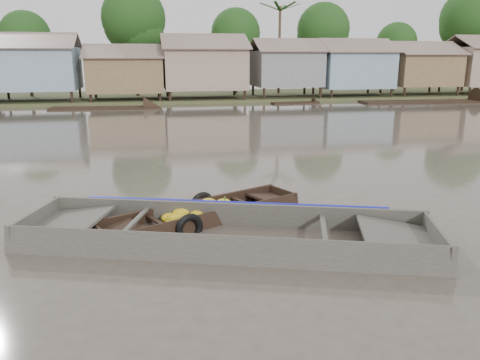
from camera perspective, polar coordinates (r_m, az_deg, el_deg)
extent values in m
plane|color=#483F37|center=(10.64, 1.38, -5.36)|extent=(120.00, 120.00, 0.00)
cube|color=#384723|center=(42.95, -8.27, 9.88)|extent=(120.00, 12.00, 0.50)
cube|color=#7891A5|center=(40.13, -23.64, 12.33)|extent=(6.20, 5.20, 3.20)
cube|color=brown|center=(38.76, -24.40, 15.25)|extent=(6.60, 3.02, 1.28)
cube|color=brown|center=(41.50, -23.53, 15.24)|extent=(6.60, 3.02, 1.28)
cube|color=brown|center=(39.30, -13.78, 12.37)|extent=(5.80, 4.60, 2.70)
cube|color=brown|center=(38.03, -14.03, 15.00)|extent=(6.20, 2.67, 1.14)
cube|color=brown|center=(40.52, -13.87, 14.98)|extent=(6.20, 2.67, 1.14)
cube|color=gray|center=(39.53, -4.42, 13.41)|extent=(6.50, 5.30, 3.30)
cube|color=brown|center=(38.11, -4.21, 16.52)|extent=(6.90, 3.08, 1.31)
cube|color=brown|center=(40.95, -4.72, 16.40)|extent=(6.90, 3.08, 1.31)
cube|color=slate|center=(40.95, 5.63, 13.37)|extent=(5.40, 4.70, 2.90)
cube|color=brown|center=(39.73, 6.24, 16.05)|extent=(5.80, 2.73, 1.17)
cube|color=brown|center=(42.16, 5.19, 16.01)|extent=(5.80, 2.73, 1.17)
cube|color=#7891A5|center=(43.05, 13.51, 12.98)|extent=(6.00, 5.00, 3.10)
cube|color=brown|center=(41.81, 14.46, 15.62)|extent=(6.40, 2.90, 1.24)
cube|color=brown|center=(44.27, 12.93, 15.65)|extent=(6.40, 2.90, 1.24)
cube|color=brown|center=(46.10, 21.06, 12.46)|extent=(5.70, 4.90, 2.80)
cube|color=brown|center=(44.97, 22.19, 14.68)|extent=(6.10, 2.85, 1.21)
cube|color=brown|center=(47.22, 20.41, 14.81)|extent=(6.10, 2.85, 1.21)
cube|color=brown|center=(50.91, 26.92, 14.72)|extent=(6.70, 2.96, 1.26)
cylinder|color=#473323|center=(44.85, -24.31, 12.09)|extent=(0.28, 0.28, 4.90)
sphere|color=#123310|center=(44.86, -24.71, 15.65)|extent=(4.20, 4.20, 4.20)
cylinder|color=#473323|center=(42.75, -12.57, 13.90)|extent=(0.28, 0.28, 6.30)
sphere|color=#123310|center=(42.86, -12.85, 18.71)|extent=(5.40, 5.40, 5.40)
cylinder|color=#473323|center=(44.51, -0.52, 13.59)|extent=(0.28, 0.28, 5.25)
sphere|color=#123310|center=(44.54, -0.53, 17.45)|extent=(4.50, 4.50, 4.50)
cylinder|color=#473323|center=(45.70, 9.92, 13.63)|extent=(0.28, 0.28, 5.60)
sphere|color=#123310|center=(45.75, 10.11, 17.64)|extent=(4.80, 4.80, 4.80)
cylinder|color=#473323|center=(49.99, 18.29, 12.61)|extent=(0.28, 0.28, 4.55)
sphere|color=#123310|center=(49.99, 18.54, 15.58)|extent=(3.90, 3.90, 3.90)
cylinder|color=#473323|center=(52.90, 25.74, 13.14)|extent=(0.28, 0.28, 6.65)
sphere|color=#123310|center=(53.01, 26.23, 17.22)|extent=(5.70, 5.70, 5.70)
cylinder|color=#473323|center=(44.92, 4.81, 15.31)|extent=(0.24, 0.24, 8.00)
cube|color=black|center=(10.97, -4.54, -5.21)|extent=(4.80, 2.90, 0.08)
cube|color=black|center=(11.34, -5.96, -3.56)|extent=(4.57, 2.23, 0.46)
cube|color=black|center=(10.49, -3.03, -5.06)|extent=(4.57, 2.23, 0.46)
cube|color=black|center=(12.29, 5.15, -2.07)|extent=(0.51, 1.00, 0.44)
cube|color=black|center=(12.01, 3.63, -2.17)|extent=(1.16, 1.20, 0.18)
cube|color=black|center=(9.94, -16.66, -6.84)|extent=(0.51, 1.00, 0.44)
cube|color=black|center=(10.06, -14.41, -6.09)|extent=(1.16, 1.20, 0.18)
cube|color=black|center=(10.36, -10.08, -5.00)|extent=(0.53, 0.98, 0.05)
cube|color=black|center=(11.49, 0.38, -2.73)|extent=(0.53, 0.98, 0.05)
ellipsoid|color=gold|center=(10.44, -7.14, -4.78)|extent=(0.48, 0.42, 0.24)
ellipsoid|color=gold|center=(10.97, -3.03, -3.10)|extent=(0.44, 0.38, 0.22)
ellipsoid|color=gold|center=(10.95, -6.39, -3.39)|extent=(0.38, 0.33, 0.19)
ellipsoid|color=gold|center=(10.81, -4.04, -3.42)|extent=(0.43, 0.37, 0.22)
ellipsoid|color=gold|center=(10.87, -3.87, -2.88)|extent=(0.49, 0.43, 0.25)
ellipsoid|color=gold|center=(10.93, -5.69, -3.42)|extent=(0.42, 0.37, 0.22)
ellipsoid|color=gold|center=(11.28, -4.32, -3.21)|extent=(0.40, 0.35, 0.20)
ellipsoid|color=gold|center=(10.92, -5.08, -3.29)|extent=(0.45, 0.40, 0.23)
ellipsoid|color=gold|center=(11.10, -0.03, -3.71)|extent=(0.40, 0.35, 0.20)
ellipsoid|color=gold|center=(10.39, -6.77, -5.07)|extent=(0.47, 0.41, 0.24)
ellipsoid|color=gold|center=(10.41, -6.57, -5.10)|extent=(0.46, 0.41, 0.24)
ellipsoid|color=gold|center=(10.68, -4.58, -3.38)|extent=(0.45, 0.40, 0.23)
ellipsoid|color=gold|center=(11.37, -2.79, -3.11)|extent=(0.41, 0.36, 0.21)
ellipsoid|color=gold|center=(10.70, -3.35, -4.34)|extent=(0.39, 0.34, 0.20)
ellipsoid|color=gold|center=(10.91, -4.68, -2.94)|extent=(0.36, 0.32, 0.19)
ellipsoid|color=gold|center=(10.68, -6.78, -3.75)|extent=(0.48, 0.42, 0.25)
ellipsoid|color=gold|center=(10.93, -2.38, -3.06)|extent=(0.37, 0.33, 0.19)
ellipsoid|color=gold|center=(10.64, -7.32, -3.97)|extent=(0.41, 0.36, 0.21)
ellipsoid|color=gold|center=(11.23, -4.39, -3.23)|extent=(0.41, 0.36, 0.21)
ellipsoid|color=gold|center=(10.70, -5.25, -3.63)|extent=(0.44, 0.39, 0.23)
ellipsoid|color=gold|center=(10.75, -5.76, -3.14)|extent=(0.45, 0.40, 0.23)
ellipsoid|color=gold|center=(10.49, -8.24, -5.12)|extent=(0.37, 0.32, 0.19)
ellipsoid|color=gold|center=(10.85, -5.80, -3.50)|extent=(0.42, 0.37, 0.22)
ellipsoid|color=gold|center=(10.60, -8.64, -4.58)|extent=(0.44, 0.38, 0.22)
ellipsoid|color=gold|center=(10.98, -5.76, -3.51)|extent=(0.39, 0.34, 0.20)
ellipsoid|color=gold|center=(10.46, -6.72, -4.68)|extent=(0.42, 0.37, 0.22)
ellipsoid|color=gold|center=(10.51, -7.91, -4.63)|extent=(0.48, 0.42, 0.25)
ellipsoid|color=gold|center=(11.11, -1.32, -3.23)|extent=(0.44, 0.38, 0.23)
ellipsoid|color=gold|center=(10.81, -3.42, -3.62)|extent=(0.41, 0.36, 0.21)
ellipsoid|color=gold|center=(11.39, -2.04, -2.86)|extent=(0.47, 0.41, 0.24)
ellipsoid|color=gold|center=(10.52, -5.35, -4.22)|extent=(0.37, 0.32, 0.19)
ellipsoid|color=gold|center=(10.31, -7.37, -5.56)|extent=(0.38, 0.33, 0.19)
cylinder|color=#3F6626|center=(10.62, -6.61, -3.42)|extent=(0.04, 0.04, 0.16)
cylinder|color=#3F6626|center=(10.91, -3.80, -2.84)|extent=(0.04, 0.04, 0.16)
cylinder|color=#3F6626|center=(11.14, -1.88, -2.43)|extent=(0.04, 0.04, 0.16)
torus|color=black|center=(11.56, -4.63, -3.07)|extent=(0.68, 0.43, 0.67)
torus|color=black|center=(10.08, -6.19, -5.86)|extent=(0.66, 0.42, 0.66)
cube|color=#3B3732|center=(9.65, -1.66, -8.09)|extent=(8.29, 4.21, 0.08)
cube|color=#3B3732|center=(10.46, -0.84, -4.49)|extent=(7.97, 2.76, 0.66)
cube|color=#3B3732|center=(8.63, -2.68, -8.87)|extent=(7.97, 2.76, 0.66)
cube|color=#3B3732|center=(9.82, 22.75, -7.04)|extent=(0.69, 1.95, 0.63)
cube|color=#3B3732|center=(9.62, 18.71, -6.59)|extent=(1.89, 2.11, 0.26)
cube|color=#3B3732|center=(10.89, -23.47, -4.98)|extent=(0.69, 1.95, 0.63)
cube|color=#3B3732|center=(10.53, -20.17, -4.85)|extent=(1.89, 2.11, 0.26)
cube|color=#3B3732|center=(9.96, -12.88, -5.10)|extent=(0.70, 1.89, 0.05)
cube|color=#3B3732|center=(9.41, 10.22, -6.15)|extent=(0.70, 1.89, 0.05)
cube|color=#665E54|center=(9.62, -1.66, -7.79)|extent=(6.39, 3.45, 0.02)
cube|color=#1014A1|center=(10.44, -0.80, -3.05)|extent=(6.43, 2.19, 0.17)
torus|color=olive|center=(9.22, 9.66, -8.87)|extent=(0.47, 0.47, 0.07)
torus|color=olive|center=(9.21, 9.67, -8.62)|extent=(0.38, 0.38, 0.07)
cube|color=black|center=(37.61, 6.58, 9.16)|extent=(3.63, 1.06, 0.35)
cube|color=black|center=(35.14, -16.76, 8.23)|extent=(6.94, 2.03, 0.35)
cube|color=black|center=(41.06, 21.29, 8.73)|extent=(10.14, 2.93, 0.35)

